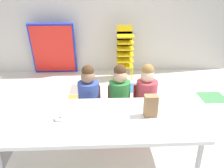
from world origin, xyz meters
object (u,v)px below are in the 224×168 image
paper_plate_center_table (116,126)px  donut_powdered_on_plate (60,118)px  seated_child_far_right (146,92)px  seated_child_near_camera (89,94)px  folded_activity_table (54,49)px  paper_plate_near_edge (60,120)px  seated_child_middle_seat (120,93)px  kid_chair_yellow_stack (125,50)px  paper_bag_brown (151,106)px  craft_table (100,122)px

paper_plate_center_table → donut_powdered_on_plate: size_ratio=1.61×
seated_child_far_right → seated_child_near_camera: bearing=180.0°
seated_child_far_right → paper_plate_center_table: size_ratio=5.10×
folded_activity_table → paper_plate_near_edge: (0.57, -2.83, 0.07)m
seated_child_middle_seat → donut_powdered_on_plate: (-0.63, -0.67, 0.07)m
seated_child_far_right → kid_chair_yellow_stack: 1.91m
kid_chair_yellow_stack → paper_bag_brown: kid_chair_yellow_stack is taller
folded_activity_table → paper_plate_center_table: folded_activity_table is taller
seated_child_middle_seat → donut_powdered_on_plate: size_ratio=8.22×
seated_child_near_camera → donut_powdered_on_plate: bearing=-110.2°
paper_bag_brown → kid_chair_yellow_stack: bearing=90.2°
seated_child_middle_seat → paper_plate_center_table: (-0.09, -0.80, 0.05)m
seated_child_middle_seat → seated_child_far_right: (0.33, 0.00, 0.00)m
seated_child_far_right → kid_chair_yellow_stack: kid_chair_yellow_stack is taller
craft_table → seated_child_middle_seat: (0.24, 0.65, -0.00)m
seated_child_near_camera → kid_chair_yellow_stack: 2.01m
seated_child_near_camera → donut_powdered_on_plate: size_ratio=8.22×
craft_table → paper_plate_center_table: paper_plate_center_table is taller
seated_child_near_camera → donut_powdered_on_plate: seated_child_near_camera is taller
paper_plate_center_table → seated_child_middle_seat: bearing=83.4°
folded_activity_table → donut_powdered_on_plate: size_ratio=9.74×
kid_chair_yellow_stack → seated_child_near_camera: bearing=-108.2°
seated_child_middle_seat → kid_chair_yellow_stack: (0.25, 1.91, 0.02)m
paper_plate_near_edge → donut_powdered_on_plate: (0.00, 0.00, 0.02)m
seated_child_far_right → paper_plate_near_edge: bearing=-145.3°
seated_child_near_camera → seated_child_far_right: same height
seated_child_near_camera → paper_bag_brown: size_ratio=4.17×
kid_chair_yellow_stack → paper_bag_brown: size_ratio=4.73×
seated_child_middle_seat → kid_chair_yellow_stack: size_ratio=0.88×
paper_plate_near_edge → kid_chair_yellow_stack: bearing=71.3°
seated_child_middle_seat → paper_plate_near_edge: size_ratio=5.10×
paper_plate_center_table → folded_activity_table: bearing=110.5°
seated_child_near_camera → kid_chair_yellow_stack: kid_chair_yellow_stack is taller
seated_child_near_camera → seated_child_middle_seat: size_ratio=1.00×
seated_child_far_right → craft_table: bearing=-131.6°
craft_table → paper_plate_near_edge: bearing=-176.8°
kid_chair_yellow_stack → folded_activity_table: bearing=170.0°
donut_powdered_on_plate → seated_child_middle_seat: bearing=46.7°
seated_child_near_camera → paper_plate_center_table: seated_child_near_camera is taller
seated_child_far_right → paper_plate_center_table: seated_child_far_right is taller
seated_child_near_camera → seated_child_far_right: (0.72, 0.00, 0.00)m
paper_plate_center_table → paper_bag_brown: bearing=26.9°
seated_child_near_camera → seated_child_far_right: size_ratio=1.00×
seated_child_middle_seat → kid_chair_yellow_stack: kid_chair_yellow_stack is taller
seated_child_far_right → paper_plate_near_edge: size_ratio=5.10×
seated_child_near_camera → paper_plate_center_table: 0.85m
paper_bag_brown → donut_powdered_on_plate: paper_bag_brown is taller
craft_table → seated_child_near_camera: bearing=102.5°
paper_plate_center_table → donut_powdered_on_plate: bearing=166.2°
craft_table → kid_chair_yellow_stack: size_ratio=1.84×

